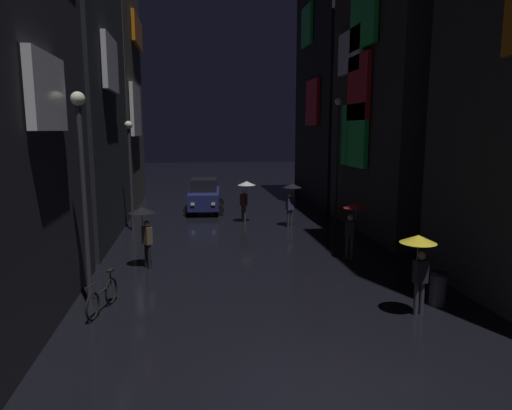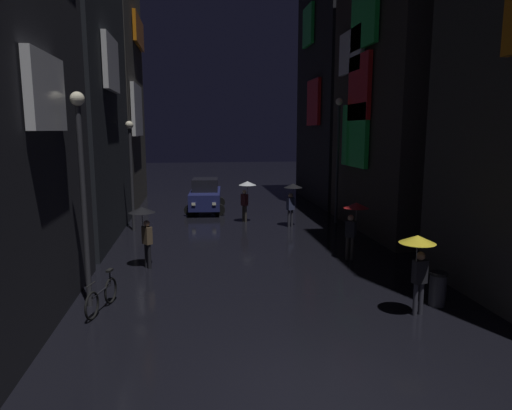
% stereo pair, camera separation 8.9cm
% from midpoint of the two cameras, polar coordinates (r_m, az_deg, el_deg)
% --- Properties ---
extents(ground_plane, '(120.00, 120.00, 0.00)m').
position_cam_midpoint_polar(ground_plane, '(8.82, 8.18, -22.85)').
color(ground_plane, black).
extents(building_left_far, '(4.25, 8.20, 20.40)m').
position_cam_midpoint_polar(building_left_far, '(30.22, -19.21, 19.36)').
color(building_left_far, '#33302D').
rests_on(building_left_far, ground).
extents(building_right_mid, '(4.25, 8.45, 13.00)m').
position_cam_midpoint_polar(building_right_mid, '(22.62, 17.69, 13.55)').
color(building_right_mid, '#2D2826').
rests_on(building_right_mid, ground).
extents(building_right_far, '(4.25, 8.33, 16.35)m').
position_cam_midpoint_polar(building_right_far, '(31.06, 10.47, 15.66)').
color(building_right_far, black).
rests_on(building_right_far, ground).
extents(pedestrian_far_right_clear, '(0.90, 0.90, 2.12)m').
position_cam_midpoint_polar(pedestrian_far_right_clear, '(23.24, -1.41, 1.89)').
color(pedestrian_far_right_clear, '#38332D').
rests_on(pedestrian_far_right_clear, ground).
extents(pedestrian_midstreet_left_black, '(0.90, 0.90, 2.12)m').
position_cam_midpoint_polar(pedestrian_midstreet_left_black, '(22.21, 4.35, 1.52)').
color(pedestrian_midstreet_left_black, '#2D2D38').
rests_on(pedestrian_midstreet_left_black, ground).
extents(pedestrian_foreground_right_red, '(0.90, 0.90, 2.12)m').
position_cam_midpoint_polar(pedestrian_foreground_right_red, '(16.78, 12.03, -1.21)').
color(pedestrian_foreground_right_red, '#38332D').
rests_on(pedestrian_foreground_right_red, ground).
extents(pedestrian_near_crossing_yellow, '(0.90, 0.90, 2.12)m').
position_cam_midpoint_polar(pedestrian_near_crossing_yellow, '(12.13, 19.50, -5.60)').
color(pedestrian_near_crossing_yellow, '#2D2D38').
rests_on(pedestrian_near_crossing_yellow, ground).
extents(pedestrian_foreground_left_black, '(0.90, 0.90, 2.12)m').
position_cam_midpoint_polar(pedestrian_foreground_left_black, '(15.93, -14.03, -1.85)').
color(pedestrian_foreground_left_black, black).
rests_on(pedestrian_foreground_left_black, ground).
extents(bicycle_parked_at_storefront, '(0.51, 1.78, 0.96)m').
position_cam_midpoint_polar(bicycle_parked_at_storefront, '(12.79, -18.82, -10.81)').
color(bicycle_parked_at_storefront, black).
rests_on(bicycle_parked_at_storefront, ground).
extents(car_distant, '(2.45, 4.24, 1.92)m').
position_cam_midpoint_polar(car_distant, '(26.58, -6.57, 1.17)').
color(car_distant, navy).
rests_on(car_distant, ground).
extents(streetlamp_right_far, '(0.36, 0.36, 6.24)m').
position_cam_midpoint_polar(streetlamp_right_far, '(23.23, 9.98, 7.13)').
color(streetlamp_right_far, '#2D2D33').
rests_on(streetlamp_right_far, ground).
extents(streetlamp_left_far, '(0.36, 0.36, 5.09)m').
position_cam_midpoint_polar(streetlamp_left_far, '(21.84, -15.57, 5.17)').
color(streetlamp_left_far, '#2D2D33').
rests_on(streetlamp_left_far, ground).
extents(streetlamp_left_near, '(0.36, 0.36, 5.64)m').
position_cam_midpoint_polar(streetlamp_left_near, '(12.58, -21.05, 3.40)').
color(streetlamp_left_near, '#2D2D33').
rests_on(streetlamp_left_near, ground).
extents(trash_bin, '(0.46, 0.46, 0.93)m').
position_cam_midpoint_polar(trash_bin, '(13.42, 21.62, -9.65)').
color(trash_bin, '#3F3F47').
rests_on(trash_bin, ground).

